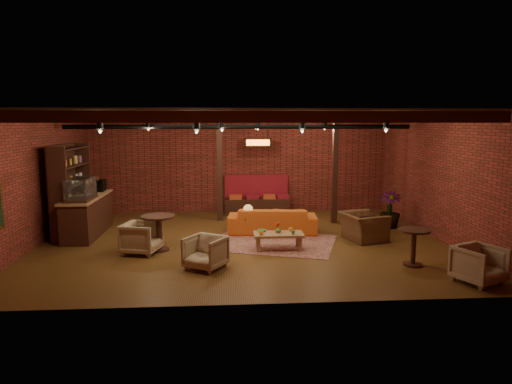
{
  "coord_description": "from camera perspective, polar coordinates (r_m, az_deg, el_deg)",
  "views": [
    {
      "loc": [
        -0.46,
        -11.16,
        2.98
      ],
      "look_at": [
        0.34,
        0.2,
        1.23
      ],
      "focal_mm": 32.0,
      "sensor_mm": 36.0,
      "label": 1
    }
  ],
  "objects": [
    {
      "name": "wall_left",
      "position": [
        12.12,
        -25.98,
        1.3
      ],
      "size": [
        0.02,
        8.0,
        3.2
      ],
      "primitive_type": "cube",
      "color": "maroon",
      "rests_on": "ground"
    },
    {
      "name": "plant_counter",
      "position": [
        12.98,
        -19.8,
        0.41
      ],
      "size": [
        0.35,
        0.39,
        0.3
      ],
      "primitive_type": "imported",
      "color": "#337F33",
      "rests_on": "service_counter"
    },
    {
      "name": "round_table_left",
      "position": [
        10.91,
        -12.11,
        -4.27
      ],
      "size": [
        0.8,
        0.8,
        0.83
      ],
      "color": "black",
      "rests_on": "floor"
    },
    {
      "name": "wall_right",
      "position": [
        12.5,
        21.93,
        1.75
      ],
      "size": [
        0.02,
        8.0,
        3.2
      ],
      "primitive_type": "cube",
      "color": "maroon",
      "rests_on": "ground"
    },
    {
      "name": "service_sign",
      "position": [
        14.31,
        0.24,
        6.2
      ],
      "size": [
        0.86,
        0.06,
        0.3
      ],
      "primitive_type": "cube",
      "color": "orange",
      "rests_on": "ceiling"
    },
    {
      "name": "side_table_book",
      "position": [
        12.53,
        13.38,
        -2.89
      ],
      "size": [
        0.57,
        0.57,
        0.57
      ],
      "rotation": [
        0.0,
        0.0,
        0.16
      ],
      "color": "black",
      "rests_on": "floor"
    },
    {
      "name": "ceiling_beams",
      "position": [
        11.17,
        -1.67,
        9.23
      ],
      "size": [
        9.8,
        6.4,
        0.22
      ],
      "primitive_type": null,
      "color": "black",
      "rests_on": "ceiling"
    },
    {
      "name": "ceiling",
      "position": [
        11.17,
        -1.67,
        9.85
      ],
      "size": [
        10.0,
        8.0,
        0.02
      ],
      "primitive_type": "cube",
      "color": "black",
      "rests_on": "wall_back"
    },
    {
      "name": "armchair_right",
      "position": [
        11.9,
        13.26,
        -3.7
      ],
      "size": [
        0.94,
        1.21,
        0.94
      ],
      "primitive_type": "imported",
      "rotation": [
        0.0,
        0.0,
        1.82
      ],
      "color": "brown",
      "rests_on": "floor"
    },
    {
      "name": "sofa",
      "position": [
        12.4,
        2.04,
        -3.54
      ],
      "size": [
        2.46,
        1.14,
        0.7
      ],
      "primitive_type": "imported",
      "rotation": [
        0.0,
        0.0,
        3.05
      ],
      "color": "#C3561B",
      "rests_on": "floor"
    },
    {
      "name": "post_left",
      "position": [
        13.83,
        -4.58,
        2.97
      ],
      "size": [
        0.16,
        0.16,
        3.2
      ],
      "primitive_type": "cube",
      "color": "black",
      "rests_on": "ground"
    },
    {
      "name": "side_table_lamp",
      "position": [
        12.14,
        -1.0,
        -2.48
      ],
      "size": [
        0.52,
        0.52,
        0.82
      ],
      "rotation": [
        0.0,
        0.0,
        0.43
      ],
      "color": "black",
      "rests_on": "floor"
    },
    {
      "name": "banquette",
      "position": [
        14.95,
        0.11,
        -0.82
      ],
      "size": [
        2.1,
        0.7,
        1.0
      ],
      "primitive_type": null,
      "color": "maroon",
      "rests_on": "ground"
    },
    {
      "name": "ceiling_pipe",
      "position": [
        12.77,
        -1.97,
        8.14
      ],
      "size": [
        9.6,
        0.12,
        0.12
      ],
      "primitive_type": "cylinder",
      "rotation": [
        0.0,
        1.57,
        0.0
      ],
      "color": "black",
      "rests_on": "ceiling"
    },
    {
      "name": "plant_tall",
      "position": [
        13.36,
        16.57,
        2.13
      ],
      "size": [
        2.14,
        2.14,
        3.06
      ],
      "primitive_type": "imported",
      "rotation": [
        0.0,
        0.0,
        -0.29
      ],
      "color": "#4C7F4C",
      "rests_on": "floor"
    },
    {
      "name": "armchair_b",
      "position": [
        9.47,
        -6.35,
        -7.32
      ],
      "size": [
        0.97,
        0.95,
        0.74
      ],
      "primitive_type": "imported",
      "rotation": [
        0.0,
        0.0,
        -0.55
      ],
      "color": "beige",
      "rests_on": "floor"
    },
    {
      "name": "armchair_a",
      "position": [
        10.79,
        -14.12,
        -5.4
      ],
      "size": [
        0.89,
        0.93,
        0.8
      ],
      "primitive_type": "imported",
      "rotation": [
        0.0,
        0.0,
        1.33
      ],
      "color": "beige",
      "rests_on": "floor"
    },
    {
      "name": "wall_front",
      "position": [
        7.31,
        -0.32,
        -2.18
      ],
      "size": [
        10.0,
        0.02,
        3.2
      ],
      "primitive_type": "cube",
      "color": "maroon",
      "rests_on": "ground"
    },
    {
      "name": "post_right",
      "position": [
        13.63,
        9.86,
        2.78
      ],
      "size": [
        0.16,
        0.16,
        3.2
      ],
      "primitive_type": "cube",
      "color": "black",
      "rests_on": "ground"
    },
    {
      "name": "service_counter",
      "position": [
        12.88,
        -20.37,
        -1.58
      ],
      "size": [
        0.8,
        2.5,
        1.6
      ],
      "primitive_type": null,
      "color": "black",
      "rests_on": "ground"
    },
    {
      "name": "wall_back",
      "position": [
        15.23,
        -2.27,
        3.52
      ],
      "size": [
        10.0,
        0.02,
        3.2
      ],
      "primitive_type": "cube",
      "color": "maroon",
      "rests_on": "ground"
    },
    {
      "name": "rug",
      "position": [
        11.47,
        2.13,
        -6.32
      ],
      "size": [
        3.56,
        3.12,
        0.01
      ],
      "primitive_type": "cube",
      "rotation": [
        0.0,
        0.0,
        -0.33
      ],
      "color": "maroon",
      "rests_on": "floor"
    },
    {
      "name": "floor",
      "position": [
        11.56,
        -1.6,
        -6.22
      ],
      "size": [
        10.0,
        10.0,
        0.0
      ],
      "primitive_type": "plane",
      "color": "#422510",
      "rests_on": "ground"
    },
    {
      "name": "shelving_hutch",
      "position": [
        13.03,
        -22.03,
        0.23
      ],
      "size": [
        0.52,
        2.0,
        2.4
      ],
      "primitive_type": null,
      "color": "black",
      "rests_on": "ground"
    },
    {
      "name": "armchair_far",
      "position": [
        9.55,
        26.13,
        -7.95
      ],
      "size": [
        0.98,
        0.95,
        0.78
      ],
      "primitive_type": "imported",
      "rotation": [
        0.0,
        0.0,
        0.42
      ],
      "color": "beige",
      "rests_on": "floor"
    },
    {
      "name": "round_table_right",
      "position": [
        10.12,
        19.12,
        -5.85
      ],
      "size": [
        0.66,
        0.66,
        0.78
      ],
      "color": "black",
      "rests_on": "floor"
    },
    {
      "name": "coffee_table",
      "position": [
        10.79,
        2.76,
        -5.37
      ],
      "size": [
        1.16,
        0.58,
        0.65
      ],
      "rotation": [
        0.0,
        0.0,
        -0.0
      ],
      "color": "#A2734B",
      "rests_on": "floor"
    },
    {
      "name": "ceiling_spotlights",
      "position": [
        11.17,
        -1.67,
        8.1
      ],
      "size": [
        6.4,
        4.4,
        0.28
      ],
      "primitive_type": null,
      "color": "black",
      "rests_on": "ceiling"
    }
  ]
}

